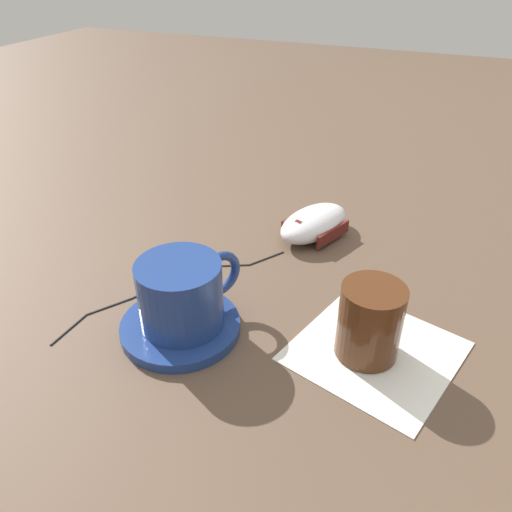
{
  "coord_description": "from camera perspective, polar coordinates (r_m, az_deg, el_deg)",
  "views": [
    {
      "loc": [
        -0.12,
        0.45,
        0.36
      ],
      "look_at": [
        0.07,
        -0.01,
        0.03
      ],
      "focal_mm": 35.0,
      "sensor_mm": 36.0,
      "label": 1
    }
  ],
  "objects": [
    {
      "name": "mouse_cable",
      "position": [
        0.61,
        -9.39,
        -3.28
      ],
      "size": [
        0.16,
        0.26,
        0.0
      ],
      "color": "black",
      "rests_on": "ground"
    },
    {
      "name": "drinking_glass",
      "position": [
        0.5,
        12.89,
        -7.28
      ],
      "size": [
        0.06,
        0.06,
        0.08
      ],
      "primitive_type": "cylinder",
      "color": "#4C2814",
      "rests_on": "napkin_under_glass"
    },
    {
      "name": "saucer",
      "position": [
        0.54,
        -8.61,
        -7.96
      ],
      "size": [
        0.13,
        0.13,
        0.01
      ],
      "primitive_type": "cylinder",
      "color": "navy",
      "rests_on": "ground"
    },
    {
      "name": "coffee_cup",
      "position": [
        0.51,
        -8.4,
        -4.23
      ],
      "size": [
        0.09,
        0.11,
        0.07
      ],
      "color": "navy",
      "rests_on": "saucer"
    },
    {
      "name": "ground_plane",
      "position": [
        0.59,
        5.56,
        -4.4
      ],
      "size": [
        3.0,
        3.0,
        0.0
      ],
      "primitive_type": "plane",
      "color": "brown"
    },
    {
      "name": "napkin_under_glass",
      "position": [
        0.53,
        13.47,
        -10.48
      ],
      "size": [
        0.19,
        0.19,
        0.0
      ],
      "primitive_type": "cube",
      "rotation": [
        0.0,
        0.0,
        -0.29
      ],
      "color": "silver",
      "rests_on": "ground"
    },
    {
      "name": "computer_mouse",
      "position": [
        0.69,
        6.63,
        3.75
      ],
      "size": [
        0.1,
        0.13,
        0.04
      ],
      "color": "silver",
      "rests_on": "ground"
    }
  ]
}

